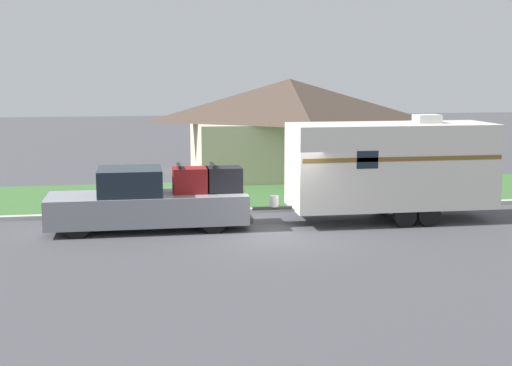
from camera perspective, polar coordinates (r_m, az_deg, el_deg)
name	(u,v)px	position (r m, az deg, el deg)	size (l,w,h in m)	color
ground_plane	(286,235)	(21.90, 2.40, -4.21)	(120.00, 120.00, 0.00)	#47474C
curb_strip	(264,210)	(25.48, 0.66, -2.16)	(80.00, 0.30, 0.14)	beige
lawn_strip	(248,194)	(29.03, -0.61, -0.90)	(80.00, 7.00, 0.03)	#3D6B33
house_across_street	(289,125)	(34.51, 2.69, 4.65)	(9.82, 6.84, 4.61)	beige
pickup_truck	(150,201)	(22.79, -8.46, -1.44)	(6.36, 2.06, 2.06)	black
travel_trailer	(391,165)	(24.12, 10.76, 1.39)	(8.04, 2.38, 3.55)	black
mailbox	(313,179)	(26.57, 4.55, 0.34)	(0.48, 0.20, 1.32)	brown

